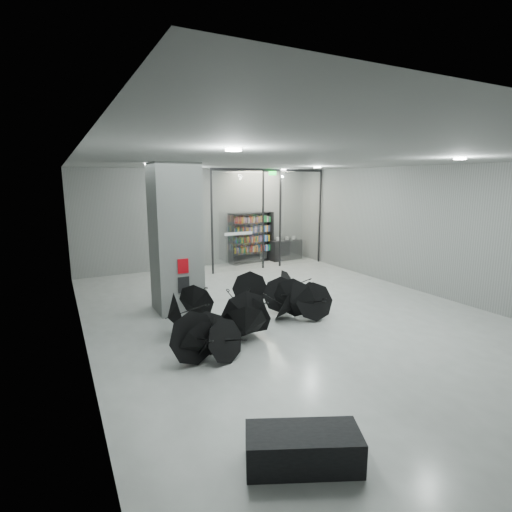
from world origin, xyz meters
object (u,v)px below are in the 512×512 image
bench (303,448)px  column (175,238)px  shop_counter (285,250)px  umbrella_cluster (248,317)px  bookshelf (251,238)px

bench → column: bearing=111.7°
shop_counter → column: bearing=-147.9°
shop_counter → umbrella_cluster: umbrella_cluster is taller
column → bookshelf: column is taller
bookshelf → umbrella_cluster: 7.96m
bookshelf → umbrella_cluster: (-3.64, -7.04, -0.78)m
bench → shop_counter: (6.67, 11.29, 0.22)m
bookshelf → shop_counter: size_ratio=1.45×
column → umbrella_cluster: size_ratio=0.81×
bench → umbrella_cluster: (1.41, 4.41, 0.08)m
bookshelf → umbrella_cluster: size_ratio=0.44×
bookshelf → shop_counter: (1.63, -0.16, -0.64)m
bench → bookshelf: size_ratio=0.66×
column → shop_counter: bearing=36.0°
bench → shop_counter: 13.11m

